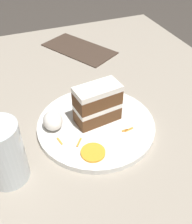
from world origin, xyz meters
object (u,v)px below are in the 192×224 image
at_px(orange_garnish, 93,152).
at_px(cake_slice, 96,104).
at_px(cream_dollop, 53,121).
at_px(plate, 96,125).
at_px(menu_card, 79,49).
at_px(drinking_glass, 4,157).

bearing_deg(orange_garnish, cake_slice, 154.45).
bearing_deg(cake_slice, cream_dollop, -103.21).
distance_m(plate, cake_slice, 0.06).
xyz_separation_m(cake_slice, menu_card, (-0.39, 0.09, -0.06)).
distance_m(plate, menu_card, 0.41).
height_order(orange_garnish, menu_card, orange_garnish).
height_order(cream_dollop, orange_garnish, cream_dollop).
relative_size(drinking_glass, menu_card, 0.52).
height_order(cake_slice, orange_garnish, cake_slice).
bearing_deg(cake_slice, orange_garnish, -32.72).
bearing_deg(orange_garnish, plate, 154.59).
height_order(cake_slice, cream_dollop, cake_slice).
bearing_deg(menu_card, cream_dollop, 33.63).
bearing_deg(orange_garnish, drinking_glass, -96.35).
xyz_separation_m(plate, cake_slice, (-0.01, 0.01, 0.05)).
height_order(drinking_glass, menu_card, drinking_glass).
xyz_separation_m(orange_garnish, menu_card, (-0.48, 0.13, -0.01)).
xyz_separation_m(cream_dollop, orange_garnish, (0.11, 0.06, -0.02)).
bearing_deg(cream_dollop, cake_slice, 83.95).
bearing_deg(menu_card, orange_garnish, 45.09).
xyz_separation_m(cake_slice, orange_garnish, (0.10, -0.05, -0.05)).
height_order(cake_slice, drinking_glass, drinking_glass).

